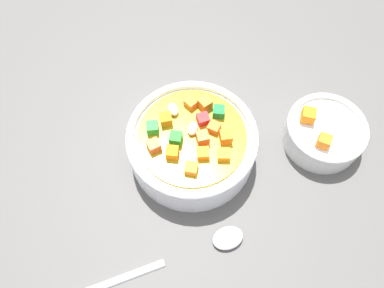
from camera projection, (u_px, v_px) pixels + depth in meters
The scene contains 4 objects.
ground_plane at pixel (192, 157), 46.20cm from camera, with size 140.00×140.00×2.00cm, color #565451.
soup_bowl_main at pixel (192, 143), 42.82cm from camera, with size 15.16×15.16×6.18cm.
spoon at pixel (163, 263), 38.91cm from camera, with size 12.69×21.27×1.06cm.
side_bowl_small at pixel (324, 132), 44.44cm from camera, with size 9.72×9.72×4.69cm.
Camera 1 is at (19.22, 2.89, 40.94)cm, focal length 33.94 mm.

